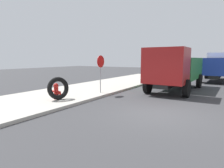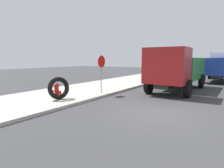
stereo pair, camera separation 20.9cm
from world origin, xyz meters
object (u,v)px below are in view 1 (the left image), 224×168
at_px(loose_tire, 58,88).
at_px(dump_truck_blue, 218,66).
at_px(fire_hydrant, 56,91).
at_px(stop_sign, 101,67).
at_px(dump_truck_green, 176,69).

bearing_deg(loose_tire, dump_truck_blue, -22.42).
height_order(fire_hydrant, loose_tire, loose_tire).
bearing_deg(stop_sign, dump_truck_blue, -24.36).
xyz_separation_m(fire_hydrant, dump_truck_blue, (15.87, -6.75, 1.00)).
relative_size(loose_tire, dump_truck_green, 0.17).
bearing_deg(loose_tire, dump_truck_green, -31.28).
bearing_deg(stop_sign, dump_truck_green, -40.91).
bearing_deg(dump_truck_green, fire_hydrant, 147.53).
distance_m(loose_tire, dump_truck_blue, 17.22).
relative_size(dump_truck_green, dump_truck_blue, 1.00).
height_order(dump_truck_green, dump_truck_blue, same).
bearing_deg(dump_truck_blue, stop_sign, 155.64).
bearing_deg(dump_truck_blue, loose_tire, 157.58).
bearing_deg(dump_truck_blue, fire_hydrant, 156.97).
xyz_separation_m(loose_tire, dump_truck_green, (7.18, -4.36, 0.85)).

